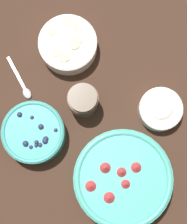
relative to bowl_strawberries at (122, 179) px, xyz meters
The scene contains 7 objects.
ground_plane 0.18m from the bowl_strawberries, 146.35° to the left, with size 4.00×4.00×0.00m, color #382319.
bowl_strawberries is the anchor object (origin of this frame).
bowl_blueberries 0.27m from the bowl_strawberries, 161.40° to the right, with size 0.17×0.17×0.07m.
bowl_bananas 0.40m from the bowl_strawberries, 157.56° to the left, with size 0.16×0.16×0.06m.
bowl_cream 0.22m from the bowl_strawberries, 106.06° to the left, with size 0.12×0.12×0.05m.
jar_chocolate 0.23m from the bowl_strawberries, 162.41° to the left, with size 0.08×0.08×0.09m.
spoon 0.38m from the bowl_strawberries, behind, with size 0.14×0.05×0.01m.
Camera 1 is at (0.08, -0.14, 1.03)m, focal length 60.00 mm.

